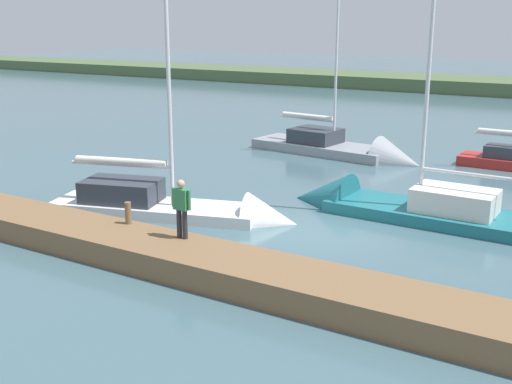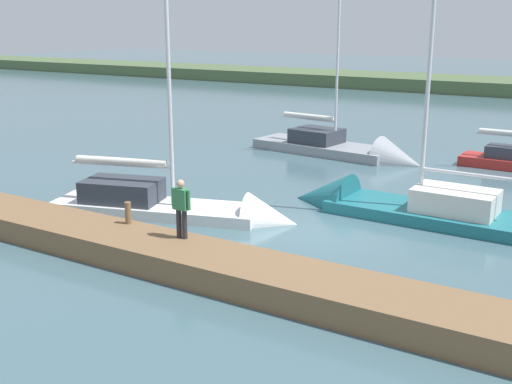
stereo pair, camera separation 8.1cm
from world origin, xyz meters
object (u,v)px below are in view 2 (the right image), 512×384
object	(u,v)px
sailboat_inner_slip	(350,154)
sailboat_mid_channel	(386,209)
sailboat_behind_pier	(185,211)
mooring_post_far	(128,213)
person_on_dock	(181,205)

from	to	relation	value
sailboat_inner_slip	sailboat_mid_channel	xyz separation A→B (m)	(-4.68, 7.90, 0.03)
sailboat_mid_channel	sailboat_behind_pier	distance (m)	6.76
sailboat_inner_slip	sailboat_behind_pier	distance (m)	11.81
mooring_post_far	sailboat_mid_channel	world-z (taller)	sailboat_mid_channel
sailboat_inner_slip	person_on_dock	xyz separation A→B (m)	(-1.59, 15.06, 1.47)
person_on_dock	sailboat_mid_channel	bearing A→B (deg)	158.34
mooring_post_far	sailboat_behind_pier	size ratio (longest dim) A/B	0.06
sailboat_behind_pier	person_on_dock	bearing A→B (deg)	-70.27
person_on_dock	mooring_post_far	bearing A→B (deg)	-93.37
mooring_post_far	person_on_dock	distance (m)	2.17
mooring_post_far	sailboat_behind_pier	world-z (taller)	sailboat_behind_pier
sailboat_inner_slip	sailboat_mid_channel	size ratio (longest dim) A/B	0.88
mooring_post_far	sailboat_behind_pier	bearing A→B (deg)	-83.16
mooring_post_far	sailboat_mid_channel	size ratio (longest dim) A/B	0.06
sailboat_mid_channel	person_on_dock	xyz separation A→B (m)	(3.09, 7.15, 1.44)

